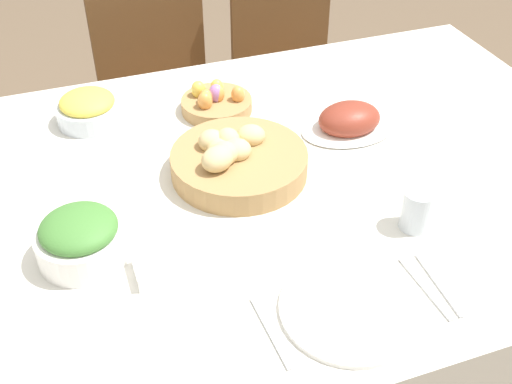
# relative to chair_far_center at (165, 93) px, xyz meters

# --- Properties ---
(ground_plane) EXTENTS (12.00, 12.00, 0.00)m
(ground_plane) POSITION_rel_chair_far_center_xyz_m (-0.02, -0.94, -0.48)
(ground_plane) COLOR brown
(dining_table) EXTENTS (1.89, 1.20, 0.75)m
(dining_table) POSITION_rel_chair_far_center_xyz_m (-0.02, -0.94, -0.10)
(dining_table) COLOR silver
(dining_table) RESTS_ON ground
(chair_far_center) EXTENTS (0.46, 0.46, 0.88)m
(chair_far_center) POSITION_rel_chair_far_center_xyz_m (0.00, 0.00, 0.00)
(chair_far_center) COLOR brown
(chair_far_center) RESTS_ON ground
(chair_far_right) EXTENTS (0.46, 0.46, 0.88)m
(chair_far_right) POSITION_rel_chair_far_center_xyz_m (0.51, 0.00, 0.00)
(chair_far_right) COLOR brown
(chair_far_right) RESTS_ON ground
(bread_basket) EXTENTS (0.32, 0.32, 0.11)m
(bread_basket) POSITION_rel_chair_far_center_xyz_m (-0.01, -0.90, 0.31)
(bread_basket) COLOR #AD8451
(bread_basket) RESTS_ON dining_table
(egg_basket) EXTENTS (0.19, 0.19, 0.08)m
(egg_basket) POSITION_rel_chair_far_center_xyz_m (0.02, -0.61, 0.30)
(egg_basket) COLOR #AD8451
(egg_basket) RESTS_ON dining_table
(ham_platter) EXTENTS (0.25, 0.18, 0.08)m
(ham_platter) POSITION_rel_chair_far_center_xyz_m (0.32, -0.82, 0.30)
(ham_platter) COLOR white
(ham_platter) RESTS_ON dining_table
(green_salad_bowl) EXTENTS (0.18, 0.18, 0.10)m
(green_salad_bowl) POSITION_rel_chair_far_center_xyz_m (-0.39, -1.06, 0.32)
(green_salad_bowl) COLOR white
(green_salad_bowl) RESTS_ON dining_table
(pineapple_bowl) EXTENTS (0.17, 0.17, 0.08)m
(pineapple_bowl) POSITION_rel_chair_far_center_xyz_m (-0.31, -0.55, 0.31)
(pineapple_bowl) COLOR silver
(pineapple_bowl) RESTS_ON dining_table
(dinner_plate) EXTENTS (0.26, 0.26, 0.01)m
(dinner_plate) POSITION_rel_chair_far_center_xyz_m (0.05, -1.37, 0.28)
(dinner_plate) COLOR white
(dinner_plate) RESTS_ON dining_table
(fork) EXTENTS (0.02, 0.17, 0.00)m
(fork) POSITION_rel_chair_far_center_xyz_m (-0.11, -1.37, 0.27)
(fork) COLOR silver
(fork) RESTS_ON dining_table
(knife) EXTENTS (0.02, 0.17, 0.00)m
(knife) POSITION_rel_chair_far_center_xyz_m (0.21, -1.37, 0.27)
(knife) COLOR silver
(knife) RESTS_ON dining_table
(spoon) EXTENTS (0.02, 0.17, 0.00)m
(spoon) POSITION_rel_chair_far_center_xyz_m (0.24, -1.37, 0.27)
(spoon) COLOR silver
(spoon) RESTS_ON dining_table
(drinking_cup) EXTENTS (0.07, 0.07, 0.09)m
(drinking_cup) POSITION_rel_chair_far_center_xyz_m (0.28, -1.20, 0.32)
(drinking_cup) COLOR silver
(drinking_cup) RESTS_ON dining_table
(butter_dish) EXTENTS (0.14, 0.09, 0.03)m
(butter_dish) POSITION_rel_chair_far_center_xyz_m (-0.24, -1.16, 0.29)
(butter_dish) COLOR white
(butter_dish) RESTS_ON dining_table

